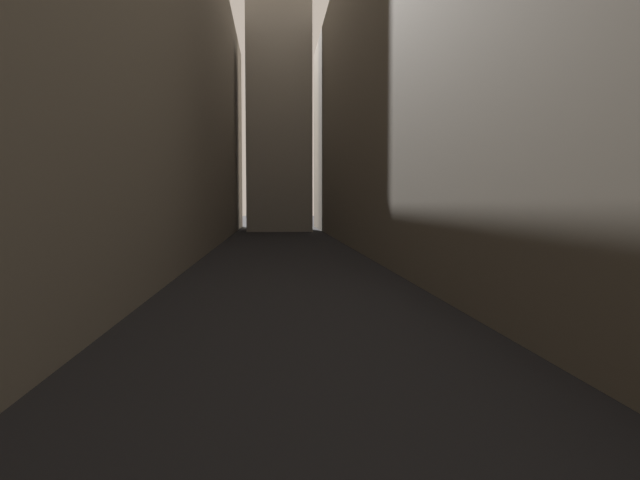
# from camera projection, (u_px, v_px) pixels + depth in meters

# --- Properties ---
(ground_plane) EXTENTS (264.00, 264.00, 0.00)m
(ground_plane) POSITION_uv_depth(u_px,v_px,m) (287.00, 264.00, 35.12)
(ground_plane) COLOR black
(building_block_left) EXTENTS (13.21, 108.00, 25.95)m
(building_block_left) POSITION_uv_depth(u_px,v_px,m) (83.00, 47.00, 35.34)
(building_block_left) COLOR gray
(building_block_left) RESTS_ON ground
(building_block_right) EXTENTS (10.26, 108.00, 25.95)m
(building_block_right) POSITION_uv_depth(u_px,v_px,m) (454.00, 55.00, 37.13)
(building_block_right) COLOR #756B5B
(building_block_right) RESTS_ON ground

